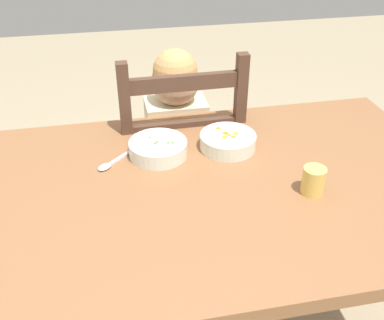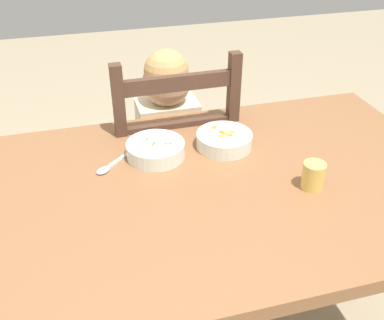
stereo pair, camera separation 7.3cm
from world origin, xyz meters
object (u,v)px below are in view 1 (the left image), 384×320
object	(u,v)px
child_figure	(178,138)
bowl_of_carrots	(228,141)
dining_table	(186,216)
drinking_cup	(313,181)
spoon	(110,164)
dining_chair	(178,175)
bowl_of_peas	(158,148)

from	to	relation	value
child_figure	bowl_of_carrots	world-z (taller)	child_figure
dining_table	bowl_of_carrots	xyz separation A→B (m)	(0.17, 0.18, 0.13)
bowl_of_carrots	drinking_cup	bearing A→B (deg)	-59.00
bowl_of_carrots	spoon	xyz separation A→B (m)	(-0.36, -0.03, -0.02)
dining_chair	drinking_cup	world-z (taller)	dining_chair
dining_chair	drinking_cup	bearing A→B (deg)	-64.67
bowl_of_carrots	drinking_cup	xyz separation A→B (m)	(0.16, -0.26, 0.01)
child_figure	drinking_cup	world-z (taller)	child_figure
bowl_of_peas	drinking_cup	bearing A→B (deg)	-35.32
bowl_of_carrots	bowl_of_peas	bearing A→B (deg)	-179.99
child_figure	spoon	distance (m)	0.43
dining_table	dining_chair	xyz separation A→B (m)	(0.06, 0.47, -0.19)
child_figure	spoon	world-z (taller)	child_figure
dining_table	dining_chair	bearing A→B (deg)	82.92
spoon	child_figure	bearing A→B (deg)	51.60
child_figure	bowl_of_peas	size ratio (longest dim) A/B	5.63
dining_table	bowl_of_peas	distance (m)	0.22
bowl_of_carrots	drinking_cup	distance (m)	0.31
dining_chair	bowl_of_carrots	world-z (taller)	dining_chair
bowl_of_peas	drinking_cup	size ratio (longest dim) A/B	2.30
spoon	bowl_of_carrots	bearing A→B (deg)	4.46
drinking_cup	dining_table	bearing A→B (deg)	164.81
dining_table	bowl_of_peas	bearing A→B (deg)	105.51
dining_table	child_figure	world-z (taller)	child_figure
bowl_of_peas	child_figure	bearing A→B (deg)	69.83
child_figure	drinking_cup	distance (m)	0.64
child_figure	bowl_of_carrots	bearing A→B (deg)	-69.82
drinking_cup	spoon	bearing A→B (deg)	155.53
dining_table	dining_chair	distance (m)	0.51
bowl_of_peas	dining_table	bearing A→B (deg)	-74.49
dining_table	bowl_of_peas	world-z (taller)	bowl_of_peas
bowl_of_carrots	spoon	size ratio (longest dim) A/B	1.49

